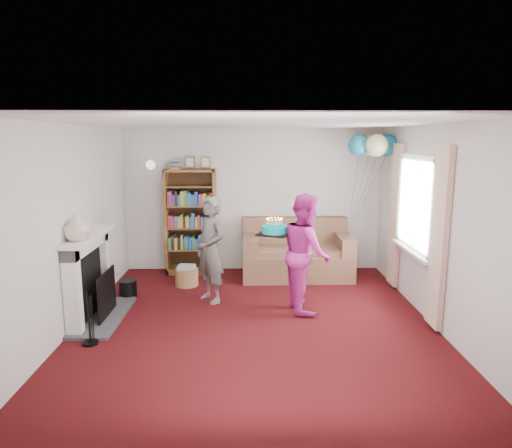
{
  "coord_description": "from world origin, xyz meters",
  "views": [
    {
      "loc": [
        -0.08,
        -5.5,
        2.32
      ],
      "look_at": [
        0.02,
        0.6,
        1.18
      ],
      "focal_mm": 32.0,
      "sensor_mm": 36.0,
      "label": 1
    }
  ],
  "objects_px": {
    "sofa": "(296,255)",
    "birthday_cake": "(274,230)",
    "bookcase": "(191,222)",
    "person_magenta": "(306,252)",
    "person_striped": "(211,250)"
  },
  "relations": [
    {
      "from": "bookcase",
      "to": "person_magenta",
      "type": "xyz_separation_m",
      "value": [
        1.77,
        -1.8,
        -0.09
      ]
    },
    {
      "from": "bookcase",
      "to": "person_magenta",
      "type": "bearing_deg",
      "value": -45.48
    },
    {
      "from": "person_striped",
      "to": "person_magenta",
      "type": "height_order",
      "value": "person_magenta"
    },
    {
      "from": "sofa",
      "to": "birthday_cake",
      "type": "xyz_separation_m",
      "value": [
        -0.47,
        -1.51,
        0.75
      ]
    },
    {
      "from": "bookcase",
      "to": "person_magenta",
      "type": "height_order",
      "value": "bookcase"
    },
    {
      "from": "bookcase",
      "to": "person_striped",
      "type": "distance_m",
      "value": 1.55
    },
    {
      "from": "bookcase",
      "to": "person_striped",
      "type": "bearing_deg",
      "value": -72.99
    },
    {
      "from": "birthday_cake",
      "to": "sofa",
      "type": "bearing_deg",
      "value": 72.86
    },
    {
      "from": "person_striped",
      "to": "birthday_cake",
      "type": "relative_size",
      "value": 3.77
    },
    {
      "from": "sofa",
      "to": "person_magenta",
      "type": "distance_m",
      "value": 1.64
    },
    {
      "from": "sofa",
      "to": "person_magenta",
      "type": "height_order",
      "value": "person_magenta"
    },
    {
      "from": "bookcase",
      "to": "sofa",
      "type": "xyz_separation_m",
      "value": [
        1.81,
        -0.23,
        -0.53
      ]
    },
    {
      "from": "bookcase",
      "to": "person_striped",
      "type": "height_order",
      "value": "bookcase"
    },
    {
      "from": "sofa",
      "to": "birthday_cake",
      "type": "height_order",
      "value": "birthday_cake"
    },
    {
      "from": "person_magenta",
      "to": "sofa",
      "type": "bearing_deg",
      "value": -8.69
    }
  ]
}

